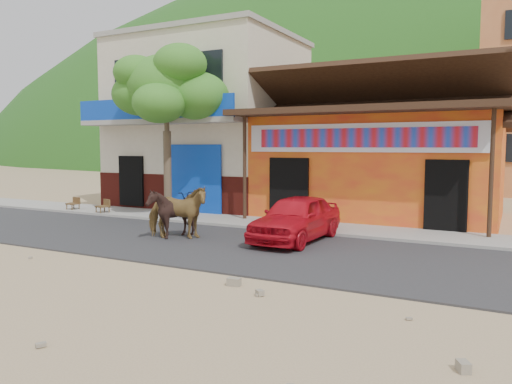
% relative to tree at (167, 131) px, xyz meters
% --- Properties ---
extents(ground, '(120.00, 120.00, 0.00)m').
position_rel_tree_xyz_m(ground, '(4.60, -5.80, -3.12)').
color(ground, '#9E825B').
rests_on(ground, ground).
extents(road, '(60.00, 5.00, 0.04)m').
position_rel_tree_xyz_m(road, '(4.60, -3.30, -3.10)').
color(road, '#28282B').
rests_on(road, ground).
extents(sidewalk, '(60.00, 2.00, 0.12)m').
position_rel_tree_xyz_m(sidewalk, '(4.60, 0.20, -3.06)').
color(sidewalk, gray).
rests_on(sidewalk, ground).
extents(dance_club, '(8.00, 6.00, 3.60)m').
position_rel_tree_xyz_m(dance_club, '(6.60, 4.20, -1.32)').
color(dance_club, orange).
rests_on(dance_club, ground).
extents(cafe_building, '(7.00, 6.00, 7.00)m').
position_rel_tree_xyz_m(cafe_building, '(-0.90, 4.20, 0.38)').
color(cafe_building, beige).
rests_on(cafe_building, ground).
extents(hillside, '(100.00, 40.00, 24.00)m').
position_rel_tree_xyz_m(hillside, '(4.60, 64.20, 8.88)').
color(hillside, '#194C14').
rests_on(hillside, ground).
extents(tree, '(3.00, 3.00, 6.00)m').
position_rel_tree_xyz_m(tree, '(0.00, 0.00, 0.00)').
color(tree, '#2D721E').
rests_on(tree, sidewalk).
extents(cow_tan, '(1.91, 1.35, 1.47)m').
position_rel_tree_xyz_m(cow_tan, '(2.75, -3.18, -2.35)').
color(cow_tan, olive).
rests_on(cow_tan, road).
extents(cow_dark, '(1.67, 1.62, 1.39)m').
position_rel_tree_xyz_m(cow_dark, '(2.53, -3.16, -2.39)').
color(cow_dark, black).
rests_on(cow_dark, road).
extents(red_car, '(1.58, 3.68, 1.24)m').
position_rel_tree_xyz_m(red_car, '(5.77, -1.91, -2.46)').
color(red_car, red).
rests_on(red_car, road).
extents(scooter, '(1.84, 0.98, 0.92)m').
position_rel_tree_xyz_m(scooter, '(0.60, -0.30, -2.54)').
color(scooter, black).
rests_on(scooter, sidewalk).
extents(cafe_chair_left, '(0.53, 0.53, 0.91)m').
position_rel_tree_xyz_m(cafe_chair_left, '(-2.67, -0.50, -2.54)').
color(cafe_chair_left, '#4F351A').
rests_on(cafe_chair_left, sidewalk).
extents(cafe_chair_right, '(0.45, 0.45, 0.88)m').
position_rel_tree_xyz_m(cafe_chair_right, '(-4.40, -0.33, -2.56)').
color(cafe_chair_right, '#4F321A').
rests_on(cafe_chair_right, sidewalk).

